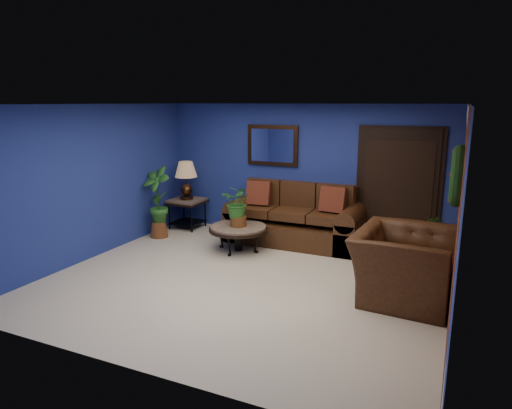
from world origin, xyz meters
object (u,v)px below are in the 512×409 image
at_px(end_table, 187,206).
at_px(side_chair, 342,216).
at_px(coffee_table, 238,229).
at_px(sofa, 296,223).
at_px(armchair, 404,265).
at_px(table_lamp, 186,176).

relative_size(end_table, side_chair, 0.68).
bearing_deg(side_chair, coffee_table, -143.87).
xyz_separation_m(sofa, end_table, (-2.33, -0.04, 0.10)).
bearing_deg(side_chair, end_table, -173.51).
relative_size(side_chair, armchair, 0.71).
relative_size(coffee_table, side_chair, 1.04).
bearing_deg(end_table, table_lamp, 0.00).
distance_m(sofa, coffee_table, 1.17).
xyz_separation_m(end_table, side_chair, (3.17, 0.07, 0.09)).
xyz_separation_m(sofa, coffee_table, (-0.73, -0.91, 0.02)).
bearing_deg(coffee_table, side_chair, 30.94).
xyz_separation_m(sofa, side_chair, (0.84, 0.03, 0.20)).
distance_m(coffee_table, table_lamp, 1.95).
relative_size(coffee_table, end_table, 1.54).
distance_m(coffee_table, side_chair, 1.84).
distance_m(end_table, table_lamp, 0.62).
distance_m(end_table, side_chair, 3.17).
relative_size(table_lamp, armchair, 0.53).
height_order(end_table, table_lamp, table_lamp).
height_order(coffee_table, end_table, end_table).
bearing_deg(sofa, armchair, -39.81).
bearing_deg(sofa, end_table, -178.98).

